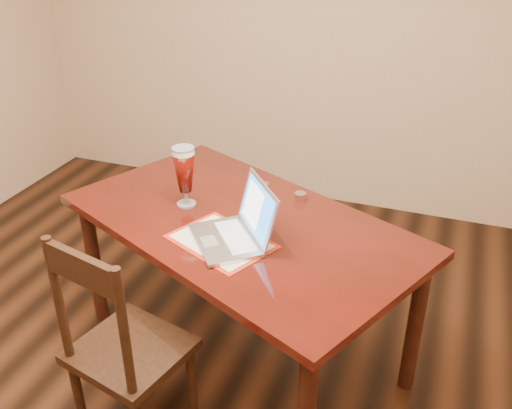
% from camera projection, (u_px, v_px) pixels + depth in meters
% --- Properties ---
extents(room_shell, '(4.51, 5.01, 2.71)m').
position_uv_depth(room_shell, '(113.00, 43.00, 1.80)').
color(room_shell, tan).
rests_on(room_shell, ground).
extents(dining_table, '(1.96, 1.59, 1.11)m').
position_uv_depth(dining_table, '(239.00, 236.00, 2.77)').
color(dining_table, '#490F09').
rests_on(dining_table, ground).
extents(dining_chair, '(0.53, 0.52, 1.05)m').
position_uv_depth(dining_chair, '(123.00, 349.00, 2.39)').
color(dining_chair, black).
rests_on(dining_chair, ground).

